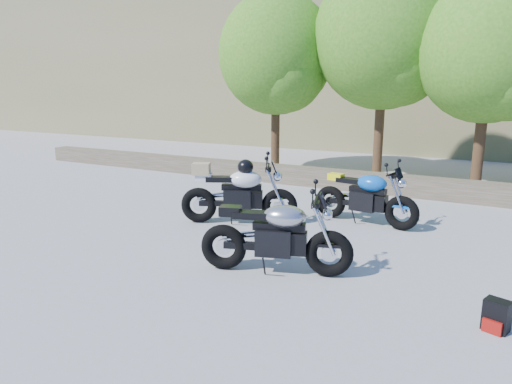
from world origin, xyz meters
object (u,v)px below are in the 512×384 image
white_bike (238,192)px  backpack (496,316)px  blue_bike (366,198)px  silver_bike (277,237)px

white_bike → backpack: bearing=-51.0°
blue_bike → backpack: 4.25m
silver_bike → backpack: silver_bike is taller
blue_bike → white_bike: bearing=-143.9°
blue_bike → backpack: blue_bike is taller
white_bike → backpack: (4.69, -2.26, -0.46)m
silver_bike → white_bike: bearing=114.9°
backpack → blue_bike: bearing=143.4°
white_bike → backpack: 5.22m
silver_bike → blue_bike: bearing=64.2°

